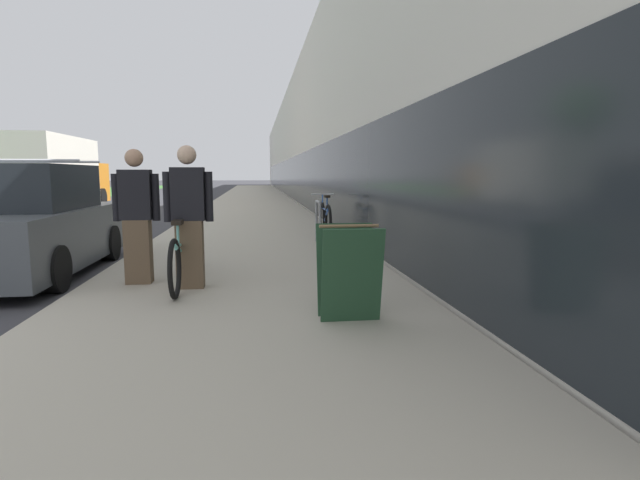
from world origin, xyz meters
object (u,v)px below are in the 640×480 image
Objects in this scene: person_bystander at (137,217)px; sandwich_board_sign at (349,272)px; tandem_bicycle at (185,254)px; parked_sedan_curbside at (29,226)px; moving_truck at (54,175)px; cruiser_bike_nearest at (325,218)px; bike_rack_hoop at (318,218)px; person_rider at (189,217)px.

person_bystander is 3.00m from sandwich_board_sign.
parked_sedan_curbside reaches higher than tandem_bicycle.
sandwich_board_sign is at bearing -38.51° from person_bystander.
tandem_bicycle is 2.52m from sandwich_board_sign.
moving_truck reaches higher than sandwich_board_sign.
parked_sedan_curbside is at bearing 144.27° from person_bystander.
parked_sedan_curbside is (-2.40, 1.35, 0.25)m from tandem_bicycle.
cruiser_bike_nearest reaches higher than tandem_bicycle.
bike_rack_hoop is at bearing 50.66° from person_bystander.
bike_rack_hoop is (2.00, 3.60, -0.34)m from person_rider.
person_rider is at bearing -115.56° from cruiser_bike_nearest.
person_rider reaches higher than bike_rack_hoop.
tandem_bicycle is at bearing 107.85° from person_rider.
parked_sedan_curbside is (-4.80, -3.17, 0.22)m from cruiser_bike_nearest.
parked_sedan_curbside is (-4.15, 3.16, 0.16)m from sandwich_board_sign.
parked_sedan_curbside is at bearing -156.55° from bike_rack_hoop.
tandem_bicycle is 1.41× the size of cruiser_bike_nearest.
person_rider is at bearing -26.61° from person_bystander.
moving_truck is at bearing 118.12° from sandwich_board_sign.
person_bystander is 4.23m from bike_rack_hoop.
cruiser_bike_nearest is (2.40, 4.52, 0.02)m from tandem_bicycle.
parked_sedan_curbside reaches higher than cruiser_bike_nearest.
sandwich_board_sign is (1.65, -1.51, -0.40)m from person_rider.
moving_truck is (-9.01, 11.10, 0.82)m from bike_rack_hoop.
parked_sedan_curbside is at bearing -146.55° from cruiser_bike_nearest.
person_rider reaches higher than sandwich_board_sign.
moving_truck is (-7.01, 14.70, 0.48)m from person_rider.
person_rider is at bearing -33.44° from parked_sedan_curbside.
parked_sedan_curbside is 13.83m from moving_truck.
cruiser_bike_nearest reaches higher than bike_rack_hoop.
person_bystander is (-0.67, 0.34, -0.01)m from person_rider.
person_bystander is 0.23× the size of moving_truck.
sandwich_board_sign is (2.33, -1.85, -0.39)m from person_bystander.
cruiser_bike_nearest is (2.98, 4.49, -0.45)m from person_bystander.
bike_rack_hoop is at bearing 57.53° from tandem_bicycle.
person_bystander is 0.97× the size of cruiser_bike_nearest.
bike_rack_hoop is 0.94× the size of sandwich_board_sign.
bike_rack_hoop is (2.10, 3.30, 0.15)m from tandem_bicycle.
cruiser_bike_nearest is (0.31, 1.22, -0.13)m from bike_rack_hoop.
person_bystander is 2.26m from parked_sedan_curbside.
tandem_bicycle is 2.86× the size of bike_rack_hoop.
person_bystander is 5.41m from cruiser_bike_nearest.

